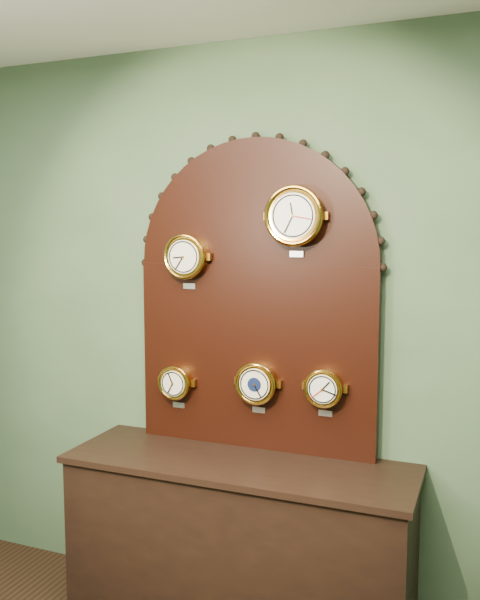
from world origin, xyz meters
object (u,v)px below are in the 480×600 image
at_px(display_board, 255,286).
at_px(hygrometer, 176,382).
at_px(barometer, 257,383).
at_px(arabic_clock, 295,216).
at_px(shop_counter, 238,549).
at_px(roman_clock, 186,257).
at_px(tide_clock, 324,388).

distance_m(display_board, hygrometer, 0.64).
bearing_deg(barometer, arabic_clock, -0.50).
xyz_separation_m(shop_counter, roman_clock, (-0.34, 0.15, 1.37)).
bearing_deg(arabic_clock, roman_clock, 179.86).
bearing_deg(tide_clock, roman_clock, -179.91).
xyz_separation_m(display_board, barometer, (0.03, -0.07, -0.46)).
xyz_separation_m(display_board, roman_clock, (-0.34, -0.07, 0.14)).
bearing_deg(shop_counter, hygrometer, 158.99).
bearing_deg(hygrometer, display_board, 9.19).
bearing_deg(shop_counter, barometer, 77.89).
bearing_deg(tide_clock, arabic_clock, -179.05).
distance_m(shop_counter, barometer, 0.78).
distance_m(roman_clock, hygrometer, 0.64).
bearing_deg(shop_counter, tide_clock, 23.04).
height_order(shop_counter, roman_clock, roman_clock).
distance_m(shop_counter, hygrometer, 0.85).
height_order(display_board, roman_clock, display_board).
bearing_deg(display_board, tide_clock, -10.20).
xyz_separation_m(roman_clock, barometer, (0.37, 0.00, -0.60)).
xyz_separation_m(shop_counter, hygrometer, (-0.40, 0.15, 0.73)).
xyz_separation_m(display_board, tide_clock, (0.36, -0.07, -0.45)).
relative_size(display_board, barometer, 5.92).
xyz_separation_m(barometer, tide_clock, (0.33, 0.00, 0.01)).
xyz_separation_m(shop_counter, tide_clock, (0.36, 0.15, 0.77)).
relative_size(roman_clock, tide_clock, 1.17).
relative_size(shop_counter, arabic_clock, 4.88).
bearing_deg(shop_counter, roman_clock, 155.55).
xyz_separation_m(hygrometer, tide_clock, (0.77, -0.00, 0.04)).
bearing_deg(tide_clock, barometer, -179.85).
relative_size(shop_counter, hygrometer, 7.04).
bearing_deg(roman_clock, tide_clock, 0.09).
bearing_deg(display_board, roman_clock, -168.86).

